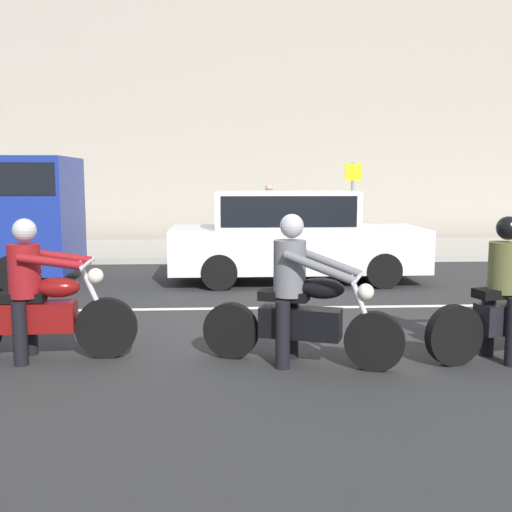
# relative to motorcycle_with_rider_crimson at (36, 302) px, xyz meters

# --- Properties ---
(ground_plane) EXTENTS (80.00, 80.00, 0.00)m
(ground_plane) POSITION_rel_motorcycle_with_rider_crimson_xyz_m (2.59, 1.57, -0.63)
(ground_plane) COLOR #2C2C2C
(sidewalk_slab) EXTENTS (40.00, 4.40, 0.14)m
(sidewalk_slab) POSITION_rel_motorcycle_with_rider_crimson_xyz_m (2.59, 9.57, -0.56)
(sidewalk_slab) COLOR #A8A399
(sidewalk_slab) RESTS_ON ground_plane
(building_facade) EXTENTS (40.00, 1.40, 13.40)m
(building_facade) POSITION_rel_motorcycle_with_rider_crimson_xyz_m (2.59, 12.97, 6.07)
(building_facade) COLOR #A89E8E
(building_facade) RESTS_ON ground_plane
(lane_marking_stripe) EXTENTS (18.00, 0.14, 0.01)m
(lane_marking_stripe) POSITION_rel_motorcycle_with_rider_crimson_xyz_m (2.98, 2.47, -0.63)
(lane_marking_stripe) COLOR silver
(lane_marking_stripe) RESTS_ON ground_plane
(motorcycle_with_rider_crimson) EXTENTS (2.11, 0.70, 1.54)m
(motorcycle_with_rider_crimson) POSITION_rel_motorcycle_with_rider_crimson_xyz_m (0.00, 0.00, 0.00)
(motorcycle_with_rider_crimson) COLOR black
(motorcycle_with_rider_crimson) RESTS_ON ground_plane
(motorcycle_with_rider_gray) EXTENTS (2.07, 0.96, 1.59)m
(motorcycle_with_rider_gray) POSITION_rel_motorcycle_with_rider_crimson_xyz_m (2.81, -0.32, 0.02)
(motorcycle_with_rider_gray) COLOR black
(motorcycle_with_rider_gray) RESTS_ON ground_plane
(motorcycle_with_rider_olive) EXTENTS (2.03, 0.79, 1.56)m
(motorcycle_with_rider_olive) POSITION_rel_motorcycle_with_rider_crimson_xyz_m (5.11, -0.29, 0.01)
(motorcycle_with_rider_olive) COLOR black
(motorcycle_with_rider_olive) RESTS_ON ground_plane
(parked_sedan_white) EXTENTS (4.73, 1.82, 1.72)m
(parked_sedan_white) POSITION_rel_motorcycle_with_rider_crimson_xyz_m (3.33, 4.82, 0.26)
(parked_sedan_white) COLOR silver
(parked_sedan_white) RESTS_ON ground_plane
(street_sign_post) EXTENTS (0.44, 0.08, 2.23)m
(street_sign_post) POSITION_rel_motorcycle_with_rider_crimson_xyz_m (5.41, 9.13, 0.88)
(street_sign_post) COLOR gray
(street_sign_post) RESTS_ON sidewalk_slab
(pedestrian_bystander) EXTENTS (0.34, 0.34, 1.67)m
(pedestrian_bystander) POSITION_rel_motorcycle_with_rider_crimson_xyz_m (3.30, 10.09, 0.48)
(pedestrian_bystander) COLOR black
(pedestrian_bystander) RESTS_ON sidewalk_slab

